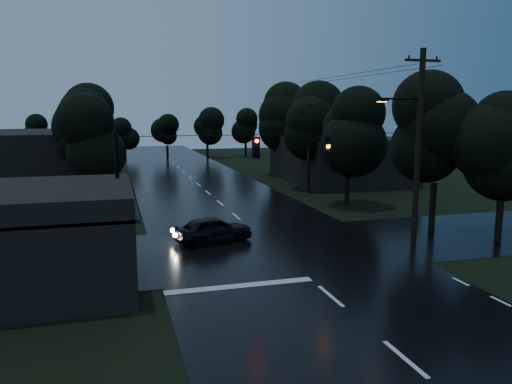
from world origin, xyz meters
TOP-DOWN VIEW (x-y plane):
  - ground at (0.00, 0.00)m, footprint 160.00×160.00m
  - main_road at (0.00, 30.00)m, footprint 12.00×120.00m
  - cross_street at (0.00, 12.00)m, footprint 60.00×9.00m
  - building_far_right at (14.00, 34.00)m, footprint 10.00×14.00m
  - building_far_left at (-14.00, 40.00)m, footprint 10.00×16.00m
  - utility_pole_main at (7.41, 11.00)m, footprint 3.50×0.30m
  - utility_pole_far at (8.30, 28.00)m, footprint 2.00×0.30m
  - anchor_pole_left at (-7.50, 11.00)m, footprint 0.18×0.18m
  - span_signals at (0.56, 10.99)m, footprint 15.00×0.37m
  - tree_corner_near at (10.00, 13.00)m, footprint 4.48×4.48m
  - tree_corner_far at (12.00, 10.00)m, footprint 3.92×3.92m
  - tree_left_a at (-9.00, 22.00)m, footprint 3.92×3.92m
  - tree_left_b at (-9.60, 30.00)m, footprint 4.20×4.20m
  - tree_left_c at (-10.20, 40.00)m, footprint 4.48×4.48m
  - tree_right_a at (9.00, 22.00)m, footprint 4.20×4.20m
  - tree_right_b at (9.60, 30.00)m, footprint 4.48×4.48m
  - tree_right_c at (10.20, 40.00)m, footprint 4.76×4.76m
  - car at (-2.69, 14.00)m, footprint 4.41×2.55m

SIDE VIEW (x-z plane):
  - ground at x=0.00m, z-range 0.00..0.00m
  - main_road at x=0.00m, z-range -0.01..0.01m
  - cross_street at x=0.00m, z-range -0.01..0.01m
  - car at x=-2.69m, z-range 0.00..1.41m
  - building_far_right at x=14.00m, z-range 0.00..4.40m
  - building_far_left at x=-14.00m, z-range 0.00..5.00m
  - anchor_pole_left at x=-7.50m, z-range 0.00..6.00m
  - utility_pole_far at x=8.30m, z-range 0.13..7.63m
  - tree_corner_far at x=12.00m, z-range 1.11..9.37m
  - tree_left_a at x=-9.00m, z-range 1.11..9.37m
  - span_signals at x=0.56m, z-range 4.69..5.80m
  - utility_pole_main at x=7.41m, z-range 0.26..10.26m
  - tree_left_b at x=-9.60m, z-range 1.19..10.04m
  - tree_right_a at x=9.00m, z-range 1.19..10.04m
  - tree_corner_near at x=10.00m, z-range 1.27..10.71m
  - tree_left_c at x=-10.20m, z-range 1.27..10.71m
  - tree_right_b at x=9.60m, z-range 1.27..10.71m
  - tree_right_c at x=10.20m, z-range 1.35..11.38m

